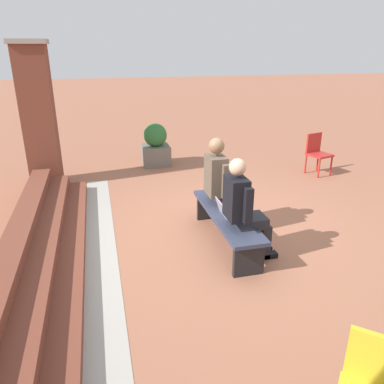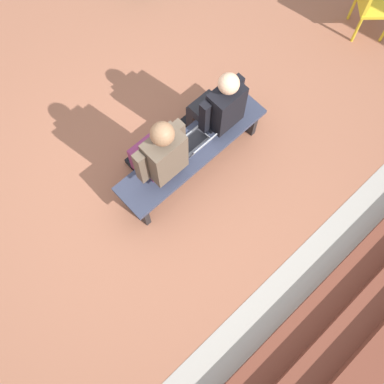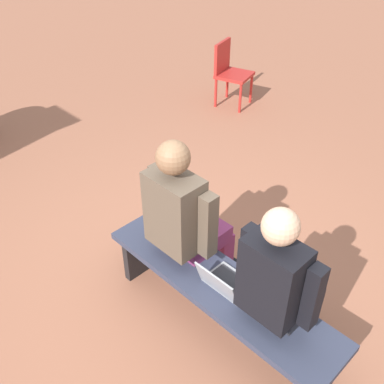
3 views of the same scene
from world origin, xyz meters
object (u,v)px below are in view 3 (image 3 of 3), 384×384
at_px(bench, 219,292).
at_px(person_student, 281,284).
at_px(person_adult, 187,219).
at_px(plastic_chair_far_right, 229,70).
at_px(laptop, 225,283).

distance_m(bench, person_student, 0.55).
relative_size(bench, person_student, 1.37).
distance_m(person_student, person_adult, 0.80).
xyz_separation_m(bench, person_student, (-0.42, -0.07, 0.35)).
distance_m(person_adult, plastic_chair_far_right, 3.44).
distance_m(person_student, laptop, 0.42).
bearing_deg(plastic_chair_far_right, laptop, 131.10).
relative_size(person_student, plastic_chair_far_right, 1.57).
bearing_deg(bench, laptop, 168.94).
bearing_deg(laptop, person_student, -167.69).
height_order(bench, plastic_chair_far_right, plastic_chair_far_right).
bearing_deg(plastic_chair_far_right, person_adult, 126.45).
bearing_deg(person_student, plastic_chair_far_right, -44.27).
xyz_separation_m(bench, plastic_chair_far_right, (2.42, -2.83, 0.13)).
relative_size(person_student, laptop, 4.11).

